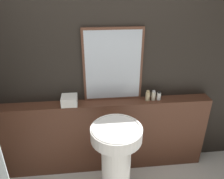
{
  "coord_description": "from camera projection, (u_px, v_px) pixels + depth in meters",
  "views": [
    {
      "loc": [
        -0.15,
        -0.87,
        2.13
      ],
      "look_at": [
        0.06,
        1.15,
        1.14
      ],
      "focal_mm": 35.0,
      "sensor_mm": 36.0,
      "label": 1
    }
  ],
  "objects": [
    {
      "name": "wall_back",
      "position": [
        105.0,
        72.0,
        2.4
      ],
      "size": [
        8.0,
        0.06,
        2.5
      ],
      "color": "black",
      "rests_on": "ground_plane"
    },
    {
      "name": "vanity_counter",
      "position": [
        106.0,
        136.0,
        2.64
      ],
      "size": [
        2.41,
        0.18,
        0.94
      ],
      "color": "#512D1E",
      "rests_on": "ground_plane"
    },
    {
      "name": "pedestal_sink",
      "position": [
        116.0,
        158.0,
        2.17
      ],
      "size": [
        0.49,
        0.49,
        0.94
      ],
      "color": "white",
      "rests_on": "ground_plane"
    },
    {
      "name": "mirror",
      "position": [
        113.0,
        66.0,
        2.33
      ],
      "size": [
        0.64,
        0.03,
        0.81
      ],
      "color": "#563323",
      "rests_on": "vanity_counter"
    },
    {
      "name": "towel_stack",
      "position": [
        69.0,
        100.0,
        2.37
      ],
      "size": [
        0.17,
        0.17,
        0.1
      ],
      "color": "white",
      "rests_on": "vanity_counter"
    },
    {
      "name": "shampoo_bottle",
      "position": [
        148.0,
        96.0,
        2.45
      ],
      "size": [
        0.05,
        0.05,
        0.12
      ],
      "color": "#C6B284",
      "rests_on": "vanity_counter"
    },
    {
      "name": "conditioner_bottle",
      "position": [
        153.0,
        96.0,
        2.46
      ],
      "size": [
        0.05,
        0.05,
        0.12
      ],
      "color": "beige",
      "rests_on": "vanity_counter"
    },
    {
      "name": "lotion_bottle",
      "position": [
        159.0,
        96.0,
        2.47
      ],
      "size": [
        0.05,
        0.05,
        0.1
      ],
      "color": "white",
      "rests_on": "vanity_counter"
    }
  ]
}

